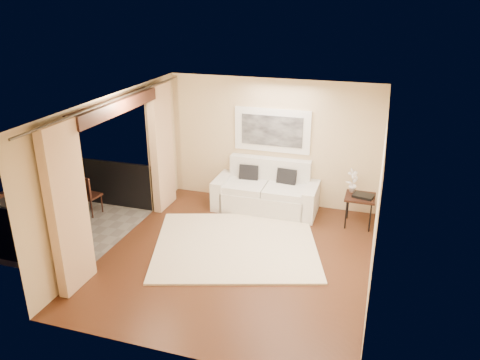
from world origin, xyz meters
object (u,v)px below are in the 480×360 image
at_px(orchid, 353,181).
at_px(balcony_chair_far, 86,193).
at_px(sofa, 266,192).
at_px(bistro_table, 54,195).
at_px(balcony_chair_near, 69,211).
at_px(side_table, 360,199).
at_px(ice_bucket, 50,183).

distance_m(orchid, balcony_chair_far, 5.37).
distance_m(sofa, bistro_table, 4.21).
height_order(sofa, balcony_chair_near, sofa).
bearing_deg(balcony_chair_far, orchid, -158.06).
bearing_deg(orchid, sofa, 178.00).
bearing_deg(balcony_chair_far, balcony_chair_near, 110.84).
distance_m(side_table, orchid, 0.38).
xyz_separation_m(sofa, balcony_chair_far, (-3.42, -1.45, 0.14)).
xyz_separation_m(orchid, bistro_table, (-5.36, -2.08, -0.13)).
relative_size(orchid, balcony_chair_far, 0.55).
xyz_separation_m(sofa, bistro_table, (-3.61, -2.14, 0.37)).
distance_m(orchid, bistro_table, 5.75).
bearing_deg(bistro_table, orchid, 21.23).
xyz_separation_m(orchid, balcony_chair_near, (-4.96, -2.24, -0.34)).
distance_m(side_table, ice_bucket, 5.99).
distance_m(side_table, balcony_chair_near, 5.55).
relative_size(bistro_table, balcony_chair_far, 0.93).
xyz_separation_m(side_table, bistro_table, (-5.54, -1.92, 0.17)).
distance_m(sofa, side_table, 1.95).
height_order(sofa, orchid, orchid).
height_order(sofa, balcony_chair_far, sofa).
relative_size(balcony_chair_far, ice_bucket, 4.39).
bearing_deg(balcony_chair_far, side_table, -160.13).
relative_size(sofa, side_table, 3.47).
relative_size(sofa, balcony_chair_near, 2.40).
bearing_deg(orchid, balcony_chair_near, -155.68).
xyz_separation_m(bistro_table, ice_bucket, (-0.16, 0.12, 0.18)).
bearing_deg(ice_bucket, sofa, 28.27).
xyz_separation_m(balcony_chair_far, balcony_chair_near, (0.21, -0.86, 0.01)).
height_order(sofa, side_table, sofa).
distance_m(sofa, balcony_chair_near, 3.95).
bearing_deg(sofa, bistro_table, -149.47).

